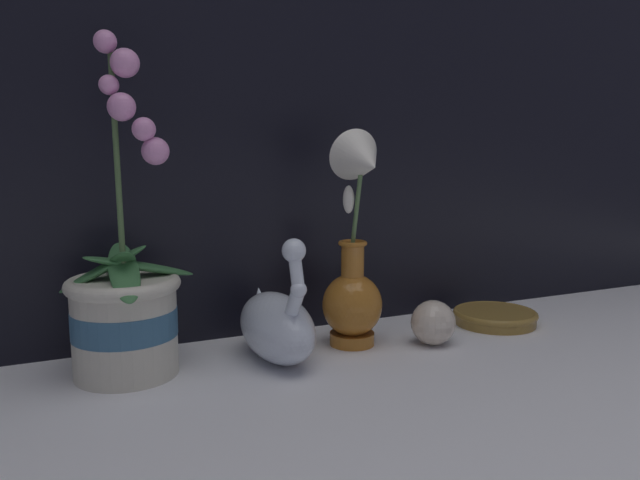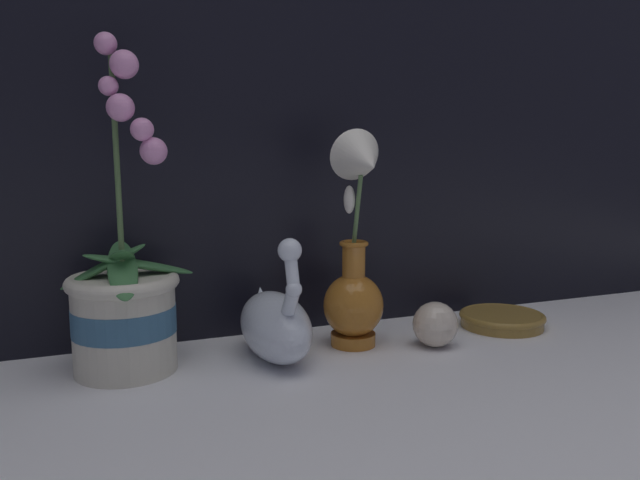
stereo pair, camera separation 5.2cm
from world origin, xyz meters
TOP-DOWN VIEW (x-y plane):
  - ground_plane at (0.00, 0.00)m, footprint 2.80×2.80m
  - orchid_potted_plant at (-0.33, 0.14)m, footprint 0.19×0.19m
  - swan_figurine at (-0.12, 0.12)m, footprint 0.10×0.21m
  - blue_vase at (0.02, 0.12)m, footprint 0.10×0.13m
  - glass_sphere at (0.14, 0.08)m, footprint 0.07×0.07m
  - amber_dish at (0.32, 0.13)m, footprint 0.15×0.15m

SIDE VIEW (x-z plane):
  - ground_plane at x=0.00m, z-range 0.00..0.00m
  - amber_dish at x=0.32m, z-range 0.00..0.03m
  - glass_sphere at x=0.14m, z-range 0.00..0.07m
  - swan_figurine at x=-0.12m, z-range -0.04..0.15m
  - orchid_potted_plant at x=-0.33m, z-range -0.14..0.34m
  - blue_vase at x=0.02m, z-range -0.04..0.31m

